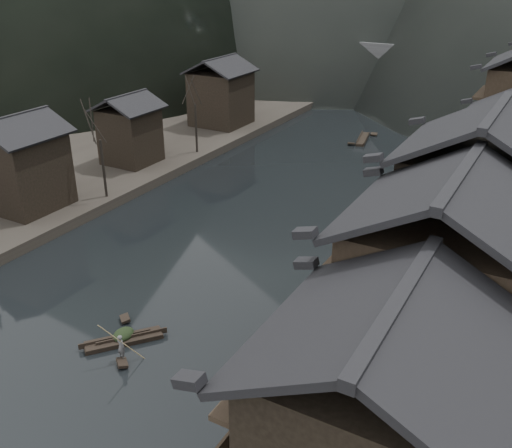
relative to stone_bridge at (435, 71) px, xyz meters
The scene contains 12 objects.
water 72.18m from the stone_bridge, 90.00° to the right, with size 300.00×300.00×0.00m, color black.
left_bank 47.64m from the stone_bridge, 137.56° to the right, with size 40.00×200.00×1.20m, color #2D2823.
stilt_houses 55.55m from the stone_bridge, 71.83° to the right, with size 9.00×67.60×15.65m.
left_houses 55.79m from the stone_bridge, 111.56° to the right, with size 8.10×53.20×8.73m.
bare_trees 59.31m from the stone_bridge, 106.66° to the right, with size 3.94×45.20×7.87m.
moored_sampans 58.76m from the stone_bridge, 78.12° to the right, with size 2.34×47.68×0.47m.
midriver_boats 32.77m from the stone_bridge, 86.39° to the right, with size 12.58×22.07×0.45m.
stone_bridge is the anchor object (origin of this frame).
hero_sampan 72.44m from the stone_bridge, 90.45° to the right, with size 3.86×4.46×0.44m.
cargo_heap 72.23m from the stone_bridge, 90.57° to the right, with size 1.11×1.46×0.67m, color black.
boatman 73.75m from the stone_bridge, 89.57° to the right, with size 0.58×0.38×1.58m, color #5C5C5E.
bamboo_pole 73.67m from the stone_bridge, 89.42° to the right, with size 0.06×0.06×3.87m, color #8C7A51.
Camera 1 is at (20.23, -20.90, 21.07)m, focal length 40.00 mm.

